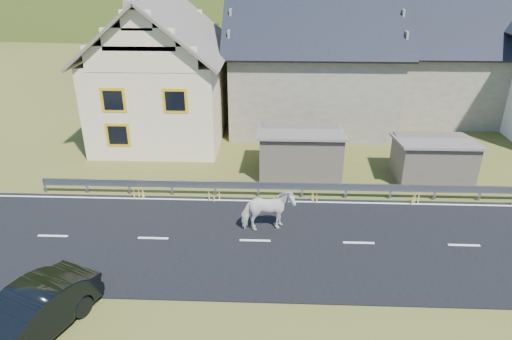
{
  "coord_description": "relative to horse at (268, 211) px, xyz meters",
  "views": [
    {
      "loc": [
        -3.36,
        -14.9,
        9.96
      ],
      "look_at": [
        -4.06,
        2.48,
        1.91
      ],
      "focal_mm": 32.0,
      "sensor_mm": 36.0,
      "label": 1
    }
  ],
  "objects": [
    {
      "name": "road",
      "position": [
        3.52,
        -0.81,
        -0.89
      ],
      "size": [
        60.0,
        7.0,
        0.04
      ],
      "primitive_type": "cube",
      "color": "black",
      "rests_on": "ground"
    },
    {
      "name": "car",
      "position": [
        -6.72,
        -6.1,
        -0.16
      ],
      "size": [
        3.16,
        4.82,
        1.5
      ],
      "primitive_type": "imported",
      "rotation": [
        0.0,
        0.0,
        -0.38
      ],
      "color": "black",
      "rests_on": "ground"
    },
    {
      "name": "ground",
      "position": [
        3.52,
        -0.81,
        -0.91
      ],
      "size": [
        160.0,
        160.0,
        0.0
      ],
      "primitive_type": "plane",
      "color": "#424A17",
      "rests_on": "ground"
    },
    {
      "name": "shed_left",
      "position": [
        1.52,
        5.69,
        0.19
      ],
      "size": [
        4.3,
        3.3,
        2.4
      ],
      "primitive_type": "cube",
      "color": "#6E6150",
      "rests_on": "ground"
    },
    {
      "name": "house_stone_b",
      "position": [
        12.52,
        16.19,
        3.33
      ],
      "size": [
        9.8,
        8.8,
        8.1
      ],
      "color": "gray",
      "rests_on": "ground"
    },
    {
      "name": "guardrail",
      "position": [
        3.52,
        2.87,
        -0.35
      ],
      "size": [
        28.1,
        0.09,
        0.75
      ],
      "color": "#93969B",
      "rests_on": "ground"
    },
    {
      "name": "lane_markings",
      "position": [
        3.52,
        -0.81,
        -0.86
      ],
      "size": [
        60.0,
        6.6,
        0.01
      ],
      "primitive_type": "cube",
      "color": "silver",
      "rests_on": "road"
    },
    {
      "name": "shed_right",
      "position": [
        8.02,
        5.19,
        0.09
      ],
      "size": [
        3.8,
        2.9,
        2.2
      ],
      "primitive_type": "cube",
      "color": "#6E6150",
      "rests_on": "ground"
    },
    {
      "name": "mountain",
      "position": [
        8.52,
        179.19,
        -20.91
      ],
      "size": [
        440.0,
        280.0,
        260.0
      ],
      "primitive_type": "ellipsoid",
      "color": "#2A3F0F",
      "rests_on": "ground"
    },
    {
      "name": "house_stone_a",
      "position": [
        2.52,
        14.19,
        3.72
      ],
      "size": [
        10.8,
        9.8,
        8.9
      ],
      "color": "gray",
      "rests_on": "ground"
    },
    {
      "name": "horse",
      "position": [
        0.0,
        0.0,
        0.0
      ],
      "size": [
        1.39,
        2.22,
        1.74
      ],
      "primitive_type": "imported",
      "rotation": [
        0.0,
        0.0,
        1.81
      ],
      "color": "silver",
      "rests_on": "road"
    },
    {
      "name": "house_cream",
      "position": [
        -6.48,
        11.19,
        3.45
      ],
      "size": [
        7.8,
        9.8,
        8.3
      ],
      "color": "beige",
      "rests_on": "ground"
    }
  ]
}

